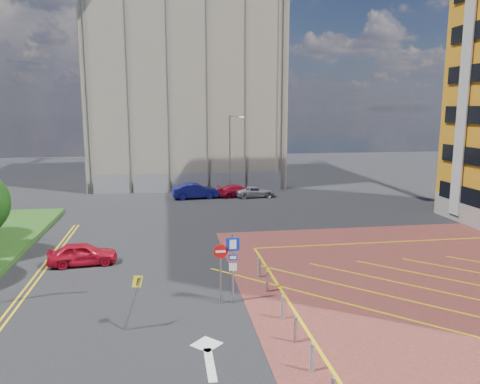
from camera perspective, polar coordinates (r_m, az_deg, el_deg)
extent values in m
plane|color=black|center=(20.76, -1.88, -14.51)|extent=(140.00, 140.00, 0.00)
cylinder|color=#9EA0A8|center=(47.38, -1.25, 4.48)|extent=(0.16, 0.16, 8.00)
cylinder|color=#9EA0A8|center=(47.24, -0.53, 9.18)|extent=(1.20, 0.10, 0.10)
cube|color=silver|center=(47.33, 0.19, 9.15)|extent=(0.50, 0.15, 0.12)
cylinder|color=#9EA0A8|center=(21.14, -0.88, -9.36)|extent=(0.10, 0.10, 3.20)
cube|color=#0A29B4|center=(20.75, -0.87, -6.39)|extent=(0.60, 0.04, 0.60)
cube|color=white|center=(20.73, -0.87, -6.41)|extent=(0.30, 0.02, 0.42)
cube|color=#0A29B4|center=(20.93, -0.87, -7.97)|extent=(0.40, 0.04, 0.25)
cube|color=white|center=(20.91, -0.86, -7.99)|extent=(0.28, 0.02, 0.14)
cube|color=white|center=(21.07, -0.87, -9.13)|extent=(0.35, 0.04, 0.35)
cylinder|color=#9EA0A8|center=(21.16, -2.37, -10.07)|extent=(0.08, 0.08, 2.70)
cylinder|color=red|center=(20.77, -2.39, -7.25)|extent=(0.64, 0.04, 0.64)
cube|color=white|center=(20.75, -2.38, -7.27)|extent=(0.44, 0.02, 0.10)
cylinder|color=#9EA0A8|center=(19.38, -12.96, -13.07)|extent=(0.77, 0.08, 2.11)
cube|color=yellow|center=(19.00, -12.40, -10.60)|extent=(0.43, 0.43, 0.57)
cylinder|color=black|center=(16.62, 8.75, -19.48)|extent=(0.14, 0.14, 0.90)
cylinder|color=#9EA0A8|center=(18.31, 6.79, -16.49)|extent=(0.14, 0.14, 0.90)
cylinder|color=black|center=(20.05, 5.21, -13.99)|extent=(0.14, 0.14, 0.90)
cylinder|color=#9EA0A8|center=(22.75, 3.35, -10.97)|extent=(0.14, 0.14, 0.90)
cylinder|color=black|center=(24.59, 2.35, -9.32)|extent=(0.14, 0.14, 0.90)
cube|color=#A89D89|center=(58.83, -6.83, 12.34)|extent=(21.20, 19.20, 22.00)
cube|color=gold|center=(61.45, -5.07, 17.89)|extent=(0.90, 0.90, 34.00)
cube|color=gray|center=(49.44, -4.99, 1.18)|extent=(21.60, 0.06, 2.00)
imported|color=red|center=(27.86, -18.64, -7.14)|extent=(3.88, 1.88, 1.28)
imported|color=navy|center=(45.80, -5.47, 0.13)|extent=(4.62, 2.01, 1.48)
imported|color=red|center=(46.57, -0.29, 0.15)|extent=(4.30, 2.34, 1.18)
imported|color=silver|center=(46.38, 1.85, 0.05)|extent=(4.04, 2.09, 1.09)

